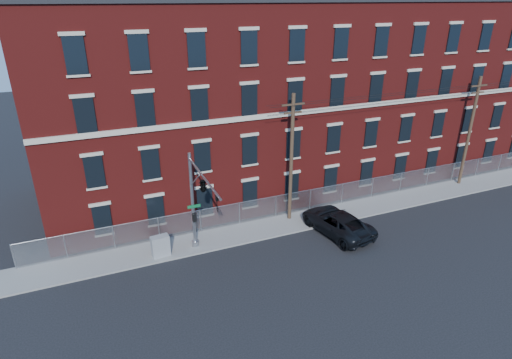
{
  "coord_description": "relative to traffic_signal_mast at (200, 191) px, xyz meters",
  "views": [
    {
      "loc": [
        -11.8,
        -20.72,
        16.36
      ],
      "look_at": [
        -1.54,
        4.0,
        4.71
      ],
      "focal_mm": 29.53,
      "sensor_mm": 36.0,
      "label": 1
    }
  ],
  "objects": [
    {
      "name": "mill_building",
      "position": [
        18.0,
        11.75,
        2.76
      ],
      "size": [
        55.3,
        14.32,
        16.3
      ],
      "color": "maroon",
      "rests_on": "ground"
    },
    {
      "name": "utility_cabinet",
      "position": [
        -2.47,
        2.02,
        -4.52
      ],
      "size": [
        1.25,
        0.71,
        1.5
      ],
      "primitive_type": "cube",
      "rotation": [
        0.0,
        0.0,
        0.09
      ],
      "color": "gray",
      "rests_on": "sidewalk"
    },
    {
      "name": "sidewalk",
      "position": [
        18.0,
        2.82,
        -5.33
      ],
      "size": [
        65.0,
        3.0,
        0.12
      ],
      "primitive_type": "cube",
      "color": "gray",
      "rests_on": "ground"
    },
    {
      "name": "ground",
      "position": [
        6.0,
        -2.18,
        -5.39
      ],
      "size": [
        140.0,
        140.0,
        0.0
      ],
      "primitive_type": "plane",
      "color": "black",
      "rests_on": "ground"
    },
    {
      "name": "overhead_wires",
      "position": [
        26.0,
        3.42,
        3.73
      ],
      "size": [
        40.0,
        0.62,
        0.62
      ],
      "color": "black",
      "rests_on": "ground"
    },
    {
      "name": "pickup_truck",
      "position": [
        10.39,
        0.26,
        -4.54
      ],
      "size": [
        3.83,
        6.52,
        1.7
      ],
      "primitive_type": "imported",
      "rotation": [
        0.0,
        0.0,
        3.31
      ],
      "color": "black",
      "rests_on": "ground"
    },
    {
      "name": "utility_pole_mid",
      "position": [
        26.0,
        3.42,
        -0.05
      ],
      "size": [
        1.8,
        0.28,
        10.0
      ],
      "color": "#453222",
      "rests_on": "ground"
    },
    {
      "name": "chain_link_fence",
      "position": [
        18.0,
        4.12,
        -4.33
      ],
      "size": [
        59.06,
        0.06,
        1.85
      ],
      "color": "#A5A8AD",
      "rests_on": "ground"
    },
    {
      "name": "utility_pole_near",
      "position": [
        8.0,
        3.42,
        -0.05
      ],
      "size": [
        1.8,
        0.28,
        10.0
      ],
      "color": "#453222",
      "rests_on": "ground"
    },
    {
      "name": "traffic_signal_mast",
      "position": [
        0.0,
        0.0,
        0.0
      ],
      "size": [
        0.9,
        6.75,
        7.0
      ],
      "color": "#9EA0A5",
      "rests_on": "ground"
    }
  ]
}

